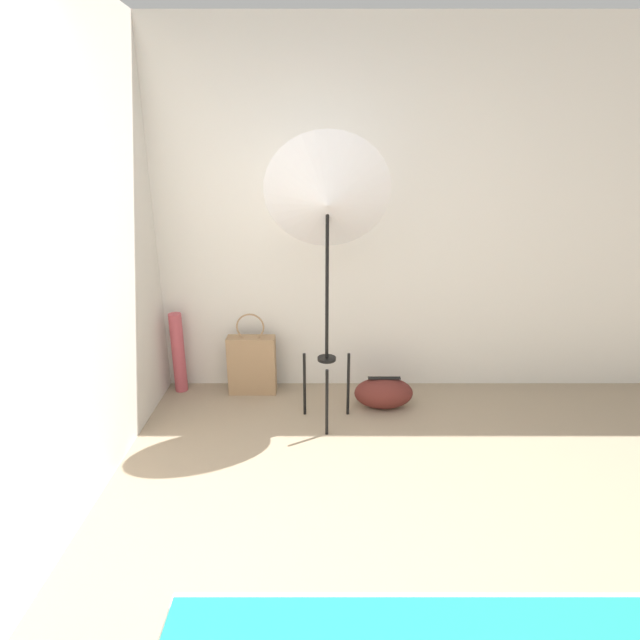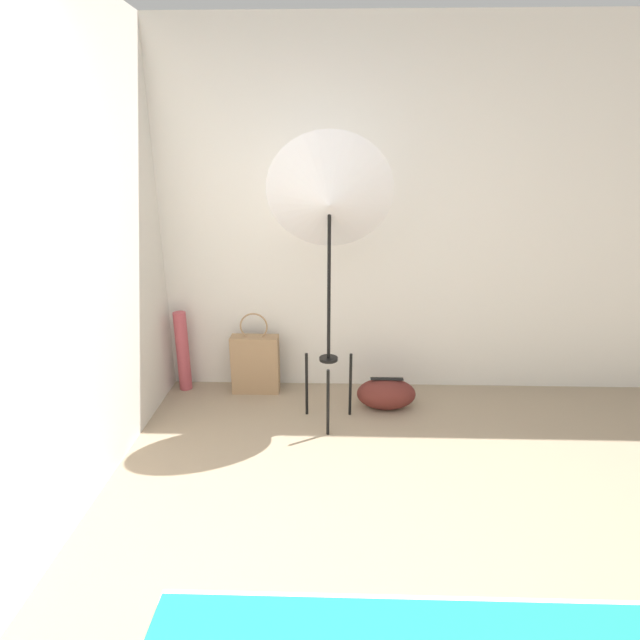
% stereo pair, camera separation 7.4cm
% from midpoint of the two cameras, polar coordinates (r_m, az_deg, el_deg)
% --- Properties ---
extents(wall_back, '(8.00, 0.05, 2.60)m').
position_cam_midpoint_polar(wall_back, '(3.64, -0.27, 11.60)').
color(wall_back, silver).
rests_on(wall_back, ground_plane).
extents(wall_side_left, '(0.05, 8.00, 2.60)m').
position_cam_midpoint_polar(wall_side_left, '(2.55, -29.41, 5.97)').
color(wall_side_left, silver).
rests_on(wall_side_left, ground_plane).
extents(photo_umbrella, '(0.77, 0.46, 1.87)m').
position_cam_midpoint_polar(photo_umbrella, '(3.03, 0.23, 13.45)').
color(photo_umbrella, black).
rests_on(photo_umbrella, ground_plane).
extents(tote_bag, '(0.36, 0.13, 0.63)m').
position_cam_midpoint_polar(tote_bag, '(3.81, -8.25, -5.01)').
color(tote_bag, '#9E7A56').
rests_on(tote_bag, ground_plane).
extents(duffel_bag, '(0.42, 0.23, 0.24)m').
position_cam_midpoint_polar(duffel_bag, '(3.63, 6.77, -8.29)').
color(duffel_bag, '#5B231E').
rests_on(duffel_bag, ground_plane).
extents(paper_roll, '(0.10, 0.10, 0.62)m').
position_cam_midpoint_polar(paper_roll, '(3.93, -16.32, -3.62)').
color(paper_roll, '#BC4C56').
rests_on(paper_roll, ground_plane).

